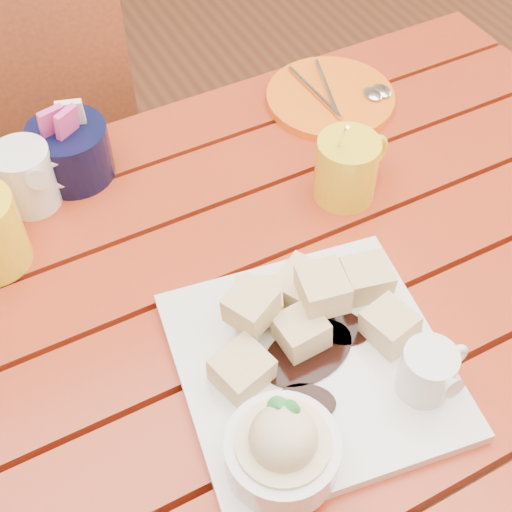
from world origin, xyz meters
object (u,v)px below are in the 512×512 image
coffee_mug_right (348,167)px  orange_saucer (332,97)px  chair_far (9,168)px  dessert_plate (310,375)px  table (263,352)px

coffee_mug_right → orange_saucer: coffee_mug_right is taller
coffee_mug_right → chair_far: bearing=114.1°
dessert_plate → coffee_mug_right: (0.20, 0.24, 0.01)m
table → coffee_mug_right: bearing=31.2°
dessert_plate → orange_saucer: 0.50m
orange_saucer → chair_far: chair_far is taller
chair_far → orange_saucer: bearing=147.6°
table → chair_far: 0.66m
coffee_mug_right → chair_far: 0.69m
table → dessert_plate: dessert_plate is taller
chair_far → table: bearing=110.8°
orange_saucer → chair_far: bearing=143.9°
dessert_plate → coffee_mug_right: size_ratio=2.38×
table → dessert_plate: bearing=-95.2°
coffee_mug_right → orange_saucer: size_ratio=0.70×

